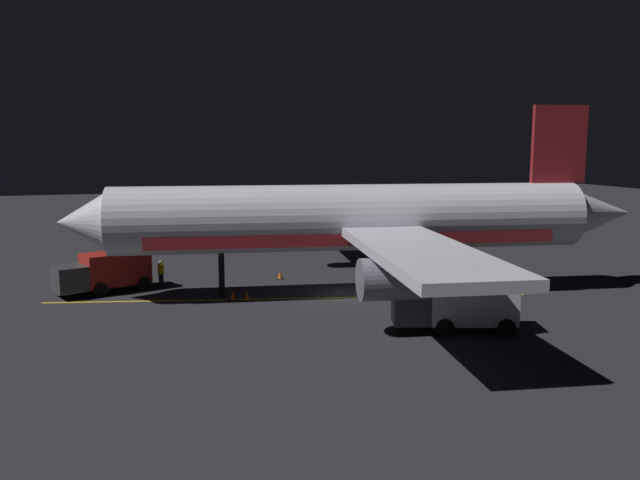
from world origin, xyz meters
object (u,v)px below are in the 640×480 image
object	(u,v)px
ground_crew_worker	(161,273)
traffic_cone_near_left	(247,297)
airliner	(360,220)
baggage_truck	(107,272)
traffic_cone_near_right	(280,275)
catering_truck	(459,307)
traffic_cone_under_wing	(233,296)

from	to	relation	value
ground_crew_worker	traffic_cone_near_left	xyz separation A→B (m)	(-5.55, -4.68, -0.64)
ground_crew_worker	traffic_cone_near_left	world-z (taller)	ground_crew_worker
traffic_cone_near_left	airliner	bearing A→B (deg)	-91.09
baggage_truck	ground_crew_worker	distance (m)	3.45
airliner	traffic_cone_near_right	bearing A→B (deg)	33.18
catering_truck	ground_crew_worker	size ratio (longest dim) A/B	3.68
airliner	ground_crew_worker	size ratio (longest dim) A/B	20.84
catering_truck	traffic_cone_near_right	xyz separation A→B (m)	(14.85, 5.65, -0.97)
traffic_cone_near_left	traffic_cone_under_wing	world-z (taller)	same
baggage_truck	airliner	bearing A→B (deg)	-108.28
traffic_cone_near_left	traffic_cone_near_right	size ratio (longest dim) A/B	1.00
traffic_cone_under_wing	traffic_cone_near_left	bearing A→B (deg)	-119.42
traffic_cone_near_right	traffic_cone_under_wing	distance (m)	6.64
catering_truck	ground_crew_worker	distance (m)	20.17
airliner	ground_crew_worker	xyz separation A→B (m)	(5.69, 11.82, -3.74)
ground_crew_worker	traffic_cone_near_right	distance (m)	8.08
airliner	traffic_cone_near_right	xyz separation A→B (m)	(5.75, 3.76, -4.37)
airliner	traffic_cone_under_wing	world-z (taller)	airliner
airliner	traffic_cone_under_wing	bearing A→B (deg)	85.82
baggage_truck	traffic_cone_near_right	distance (m)	11.49
ground_crew_worker	traffic_cone_near_left	size ratio (longest dim) A/B	3.16
airliner	catering_truck	distance (m)	9.90
ground_crew_worker	traffic_cone_near_right	size ratio (longest dim) A/B	3.16
traffic_cone_near_right	traffic_cone_under_wing	world-z (taller)	same
traffic_cone_near_left	ground_crew_worker	bearing A→B (deg)	40.11
airliner	traffic_cone_near_right	distance (m)	8.14
airliner	catering_truck	bearing A→B (deg)	-168.27
ground_crew_worker	traffic_cone_under_wing	distance (m)	6.46
catering_truck	traffic_cone_under_wing	world-z (taller)	catering_truck
ground_crew_worker	traffic_cone_under_wing	bearing A→B (deg)	-142.70
catering_truck	traffic_cone_near_right	bearing A→B (deg)	20.82
catering_truck	traffic_cone_near_right	distance (m)	15.91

